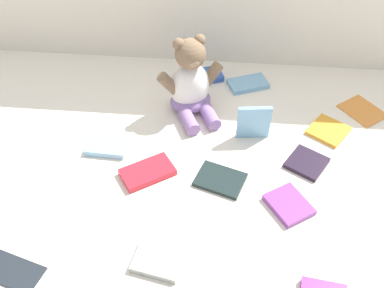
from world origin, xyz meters
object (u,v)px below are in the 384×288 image
(book_case_6, at_px, (107,146))
(book_case_4, at_px, (328,131))
(book_case_3, at_px, (248,84))
(book_case_11, at_px, (307,163))
(book_case_7, at_px, (158,261))
(book_case_1, at_px, (363,110))
(teddy_bear, at_px, (191,84))
(book_case_2, at_px, (147,172))
(book_case_5, at_px, (12,271))
(book_case_10, at_px, (289,205))
(book_case_0, at_px, (254,123))
(book_case_9, at_px, (220,180))
(book_case_8, at_px, (201,77))

(book_case_6, bearing_deg, book_case_4, 104.13)
(book_case_3, relative_size, book_case_11, 1.30)
(book_case_7, bearing_deg, book_case_1, -32.56)
(book_case_4, bearing_deg, teddy_bear, 114.46)
(book_case_2, relative_size, book_case_5, 1.02)
(book_case_10, bearing_deg, book_case_3, 67.90)
(book_case_5, distance_m, book_case_6, 0.41)
(book_case_0, xyz_separation_m, book_case_9, (-0.08, -0.17, -0.05))
(book_case_3, height_order, book_case_9, book_case_3)
(book_case_5, relative_size, book_case_9, 1.09)
(book_case_5, relative_size, book_case_11, 1.40)
(book_case_6, height_order, book_case_11, book_case_6)
(book_case_7, height_order, book_case_9, book_case_7)
(book_case_10, bearing_deg, book_case_0, 76.17)
(book_case_3, distance_m, book_case_8, 0.15)
(book_case_5, distance_m, book_case_7, 0.31)
(teddy_bear, height_order, book_case_5, teddy_bear)
(teddy_bear, distance_m, book_case_10, 0.45)
(book_case_3, height_order, book_case_5, book_case_3)
(book_case_0, height_order, book_case_1, book_case_0)
(book_case_5, xyz_separation_m, book_case_9, (0.43, 0.30, 0.00))
(book_case_7, bearing_deg, book_case_10, -47.24)
(book_case_6, relative_size, book_case_8, 0.80)
(book_case_0, relative_size, book_case_2, 0.82)
(book_case_0, bearing_deg, book_case_7, -123.32)
(teddy_bear, xyz_separation_m, book_case_5, (-0.33, -0.58, -0.08))
(book_case_2, distance_m, book_case_7, 0.26)
(teddy_bear, height_order, book_case_6, teddy_bear)
(book_case_2, distance_m, book_case_9, 0.19)
(book_case_11, bearing_deg, book_case_8, -17.61)
(teddy_bear, bearing_deg, book_case_10, -76.36)
(book_case_5, height_order, book_case_10, book_case_10)
(book_case_8, xyz_separation_m, book_case_9, (0.08, -0.43, -0.00))
(teddy_bear, bearing_deg, book_case_5, -143.94)
(book_case_2, height_order, book_case_6, same)
(book_case_6, bearing_deg, book_case_5, -14.44)
(teddy_bear, relative_size, book_case_2, 1.78)
(book_case_4, height_order, book_case_7, book_case_7)
(book_case_0, height_order, book_case_8, book_case_0)
(book_case_10, bearing_deg, book_case_5, 166.98)
(book_case_1, bearing_deg, book_case_9, -1.17)
(book_case_9, relative_size, book_case_10, 1.15)
(book_case_0, bearing_deg, book_case_1, 16.05)
(teddy_bear, xyz_separation_m, book_case_2, (-0.09, -0.28, -0.08))
(book_case_6, bearing_deg, book_case_3, 132.61)
(book_case_0, distance_m, book_case_3, 0.24)
(book_case_1, distance_m, book_case_3, 0.35)
(book_case_6, xyz_separation_m, book_case_8, (0.23, 0.34, 0.00))
(book_case_3, bearing_deg, book_case_10, -10.38)
(book_case_3, bearing_deg, book_case_6, -72.50)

